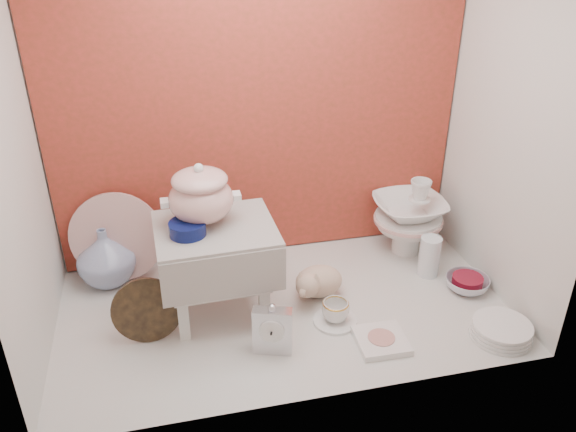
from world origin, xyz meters
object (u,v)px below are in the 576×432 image
(mantel_clock, at_px, (272,329))
(porcelain_tower, at_px, (408,216))
(floral_platter, at_px, (117,238))
(dinner_plate_stack, at_px, (502,330))
(blue_white_vase, at_px, (106,256))
(crystal_bowl, at_px, (467,284))
(soup_tureen, at_px, (201,193))
(step_stool, at_px, (218,270))
(plush_pig, at_px, (319,281))
(gold_rim_teacup, at_px, (335,311))

(mantel_clock, bearing_deg, porcelain_tower, 54.34)
(floral_platter, bearing_deg, dinner_plate_stack, -27.86)
(blue_white_vase, bearing_deg, mantel_clock, -44.92)
(blue_white_vase, relative_size, mantel_clock, 1.24)
(dinner_plate_stack, distance_m, porcelain_tower, 0.70)
(dinner_plate_stack, xyz_separation_m, crystal_bowl, (0.02, 0.31, -0.00))
(mantel_clock, distance_m, dinner_plate_stack, 0.88)
(floral_platter, relative_size, porcelain_tower, 1.09)
(soup_tureen, distance_m, blue_white_vase, 0.62)
(dinner_plate_stack, bearing_deg, porcelain_tower, 99.18)
(step_stool, bearing_deg, plush_pig, -0.41)
(mantel_clock, xyz_separation_m, dinner_plate_stack, (0.87, -0.12, -0.07))
(soup_tureen, xyz_separation_m, crystal_bowl, (1.09, -0.13, -0.49))
(gold_rim_teacup, height_order, crystal_bowl, gold_rim_teacup)
(plush_pig, bearing_deg, porcelain_tower, 4.16)
(dinner_plate_stack, distance_m, crystal_bowl, 0.31)
(soup_tureen, height_order, dinner_plate_stack, soup_tureen)
(dinner_plate_stack, bearing_deg, crystal_bowl, 85.87)
(soup_tureen, xyz_separation_m, porcelain_tower, (0.96, 0.22, -0.33))
(blue_white_vase, xyz_separation_m, mantel_clock, (0.61, -0.60, -0.02))
(floral_platter, xyz_separation_m, dinner_plate_stack, (1.42, -0.75, -0.17))
(step_stool, xyz_separation_m, dinner_plate_stack, (1.03, -0.40, -0.17))
(floral_platter, distance_m, crystal_bowl, 1.52)
(floral_platter, xyz_separation_m, mantel_clock, (0.55, -0.63, -0.09))
(soup_tureen, height_order, blue_white_vase, soup_tureen)
(porcelain_tower, bearing_deg, crystal_bowl, -69.92)
(plush_pig, height_order, porcelain_tower, porcelain_tower)
(mantel_clock, bearing_deg, blue_white_vase, 153.35)
(soup_tureen, bearing_deg, plush_pig, -4.28)
(mantel_clock, bearing_deg, floral_platter, 149.29)
(step_stool, xyz_separation_m, gold_rim_teacup, (0.43, -0.17, -0.14))
(floral_platter, distance_m, dinner_plate_stack, 1.61)
(mantel_clock, height_order, dinner_plate_stack, mantel_clock)
(step_stool, relative_size, gold_rim_teacup, 4.19)
(floral_platter, distance_m, porcelain_tower, 1.31)
(crystal_bowl, relative_size, porcelain_tower, 0.50)
(soup_tureen, xyz_separation_m, blue_white_vase, (-0.41, 0.27, -0.39))
(blue_white_vase, bearing_deg, step_stool, -35.48)
(floral_platter, distance_m, gold_rim_teacup, 0.99)
(soup_tureen, bearing_deg, blue_white_vase, 146.12)
(step_stool, xyz_separation_m, mantel_clock, (0.16, -0.29, -0.09))
(soup_tureen, relative_size, porcelain_tower, 0.77)
(dinner_plate_stack, bearing_deg, soup_tureen, 157.27)
(plush_pig, xyz_separation_m, gold_rim_teacup, (0.02, -0.19, -0.02))
(soup_tureen, bearing_deg, dinner_plate_stack, -22.73)
(gold_rim_teacup, bearing_deg, dinner_plate_stack, -20.95)
(gold_rim_teacup, bearing_deg, blue_white_vase, 150.76)
(plush_pig, xyz_separation_m, crystal_bowl, (0.63, -0.10, -0.05))
(soup_tureen, bearing_deg, crystal_bowl, -7.06)
(floral_platter, relative_size, mantel_clock, 1.92)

